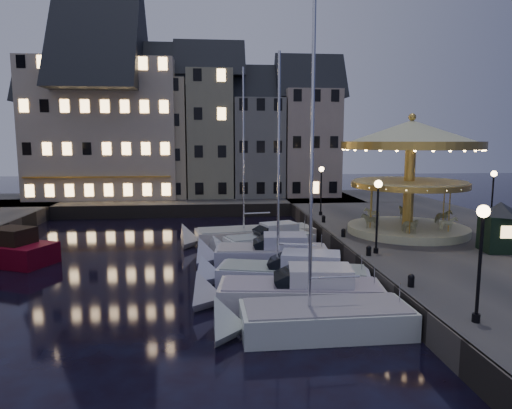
{
  "coord_description": "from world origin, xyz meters",
  "views": [
    {
      "loc": [
        -1.95,
        -23.55,
        7.63
      ],
      "look_at": [
        1.0,
        8.0,
        3.2
      ],
      "focal_mm": 32.0,
      "sensor_mm": 36.0,
      "label": 1
    }
  ],
  "objects": [
    {
      "name": "bollard_d",
      "position": [
        6.6,
        11.0,
        1.6
      ],
      "size": [
        0.3,
        0.3,
        0.57
      ],
      "color": "black",
      "rests_on": "quay_east"
    },
    {
      "name": "quay_north",
      "position": [
        -8.0,
        28.0,
        0.65
      ],
      "size": [
        44.0,
        12.0,
        1.3
      ],
      "primitive_type": "cube",
      "color": "#474442",
      "rests_on": "ground"
    },
    {
      "name": "townhouse_nb",
      "position": [
        -14.05,
        30.0,
        8.28
      ],
      "size": [
        6.16,
        8.0,
        13.8
      ],
      "color": "gray",
      "rests_on": "quay_north"
    },
    {
      "name": "carousel",
      "position": [
        11.38,
        6.37,
        6.68
      ],
      "size": [
        9.33,
        9.33,
        8.16
      ],
      "color": "beige",
      "rests_on": "quay_east"
    },
    {
      "name": "motorboat_d",
      "position": [
        1.14,
        3.69,
        0.64
      ],
      "size": [
        7.99,
        3.35,
        2.15
      ],
      "color": "silver",
      "rests_on": "ground"
    },
    {
      "name": "bollard_b",
      "position": [
        6.6,
        0.5,
        1.6
      ],
      "size": [
        0.3,
        0.3,
        0.57
      ],
      "color": "black",
      "rests_on": "quay_east"
    },
    {
      "name": "motorboat_e",
      "position": [
        1.49,
        7.15,
        0.64
      ],
      "size": [
        7.25,
        4.19,
        2.15
      ],
      "color": "silver",
      "rests_on": "ground"
    },
    {
      "name": "motorboat_a",
      "position": [
        1.86,
        -6.54,
        0.54
      ],
      "size": [
        7.82,
        2.72,
        13.11
      ],
      "color": "silver",
      "rests_on": "ground"
    },
    {
      "name": "quay_east",
      "position": [
        14.0,
        6.0,
        0.65
      ],
      "size": [
        16.0,
        56.0,
        1.3
      ],
      "primitive_type": "cube",
      "color": "#474442",
      "rests_on": "ground"
    },
    {
      "name": "streetlamp_c",
      "position": [
        7.2,
        14.5,
        4.02
      ],
      "size": [
        0.44,
        0.44,
        4.17
      ],
      "color": "black",
      "rests_on": "quay_east"
    },
    {
      "name": "townhouse_ne",
      "position": [
        3.2,
        30.0,
        7.78
      ],
      "size": [
        6.16,
        8.0,
        12.8
      ],
      "color": "slate",
      "rests_on": "quay_north"
    },
    {
      "name": "quaywall_n",
      "position": [
        -6.0,
        22.0,
        0.65
      ],
      "size": [
        48.0,
        0.15,
        1.3
      ],
      "primitive_type": "cube",
      "color": "#47423A",
      "rests_on": "ground"
    },
    {
      "name": "ticket_kiosk",
      "position": [
        14.33,
        0.74,
        3.25
      ],
      "size": [
        2.8,
        2.8,
        3.28
      ],
      "color": "black",
      "rests_on": "quay_east"
    },
    {
      "name": "streetlamp_b",
      "position": [
        7.2,
        1.0,
        4.02
      ],
      "size": [
        0.44,
        0.44,
        4.17
      ],
      "color": "black",
      "rests_on": "quay_east"
    },
    {
      "name": "hotel_corner",
      "position": [
        -14.0,
        30.0,
        9.78
      ],
      "size": [
        17.6,
        9.0,
        16.8
      ],
      "color": "beige",
      "rests_on": "quay_north"
    },
    {
      "name": "streetlamp_a",
      "position": [
        7.2,
        -9.0,
        4.02
      ],
      "size": [
        0.44,
        0.44,
        4.17
      ],
      "color": "black",
      "rests_on": "quay_east"
    },
    {
      "name": "streetlamp_d",
      "position": [
        18.5,
        8.0,
        4.02
      ],
      "size": [
        0.44,
        0.44,
        4.17
      ],
      "color": "black",
      "rests_on": "quay_east"
    },
    {
      "name": "quaywall_e",
      "position": [
        6.0,
        6.0,
        0.65
      ],
      "size": [
        0.15,
        44.0,
        1.3
      ],
      "primitive_type": "cube",
      "color": "#47423A",
      "rests_on": "ground"
    },
    {
      "name": "motorboat_c",
      "position": [
        1.7,
        -0.77,
        0.68
      ],
      "size": [
        8.83,
        4.32,
        11.74
      ],
      "color": "silver",
      "rests_on": "ground"
    },
    {
      "name": "bollard_c",
      "position": [
        6.6,
        5.5,
        1.6
      ],
      "size": [
        0.3,
        0.3,
        0.57
      ],
      "color": "black",
      "rests_on": "quay_east"
    },
    {
      "name": "townhouse_na",
      "position": [
        -19.5,
        30.0,
        7.78
      ],
      "size": [
        5.5,
        8.0,
        12.8
      ],
      "color": "gray",
      "rests_on": "quay_north"
    },
    {
      "name": "motorboat_f",
      "position": [
        0.55,
        9.88,
        0.53
      ],
      "size": [
        9.97,
        4.05,
        13.19
      ],
      "color": "silver",
      "rests_on": "ground"
    },
    {
      "name": "motorboat_b",
      "position": [
        1.55,
        -3.59,
        0.64
      ],
      "size": [
        8.6,
        3.49,
        2.15
      ],
      "color": "silver",
      "rests_on": "ground"
    },
    {
      "name": "bollard_a",
      "position": [
        6.6,
        -5.0,
        1.6
      ],
      "size": [
        0.3,
        0.3,
        0.57
      ],
      "color": "black",
      "rests_on": "quay_east"
    },
    {
      "name": "ground",
      "position": [
        0.0,
        0.0,
        0.0
      ],
      "size": [
        160.0,
        160.0,
        0.0
      ],
      "primitive_type": "plane",
      "color": "black",
      "rests_on": "ground"
    },
    {
      "name": "townhouse_nd",
      "position": [
        -2.25,
        30.0,
        9.28
      ],
      "size": [
        5.5,
        8.0,
        15.8
      ],
      "color": "gray",
      "rests_on": "quay_north"
    },
    {
      "name": "townhouse_nf",
      "position": [
        9.25,
        30.0,
        8.28
      ],
      "size": [
        6.82,
        8.0,
        13.8
      ],
      "color": "tan",
      "rests_on": "quay_north"
    },
    {
      "name": "townhouse_nc",
      "position": [
        -8.0,
        30.0,
        8.78
      ],
      "size": [
        6.82,
        8.0,
        14.8
      ],
      "color": "tan",
      "rests_on": "quay_north"
    }
  ]
}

